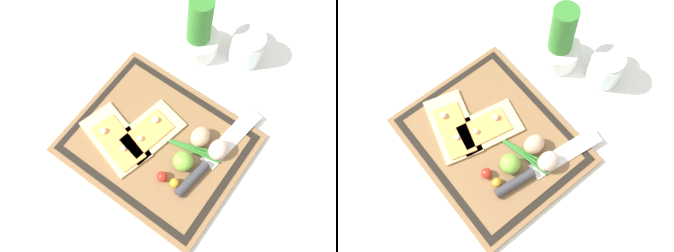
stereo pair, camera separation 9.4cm
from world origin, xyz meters
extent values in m
plane|color=silver|center=(0.00, 0.00, 0.00)|extent=(6.00, 6.00, 0.00)
cube|color=brown|center=(0.00, 0.00, 0.01)|extent=(0.41, 0.34, 0.01)
cube|color=black|center=(0.00, 0.00, 0.01)|extent=(0.39, 0.32, 0.00)
cube|color=brown|center=(0.00, 0.00, 0.02)|extent=(0.35, 0.28, 0.00)
cube|color=#DBBC7F|center=(-0.09, -0.06, 0.02)|extent=(0.20, 0.14, 0.01)
cube|color=#E08E47|center=(-0.07, -0.06, 0.03)|extent=(0.15, 0.10, 0.00)
sphere|color=silver|center=(-0.12, -0.06, 0.03)|extent=(0.02, 0.02, 0.02)
sphere|color=silver|center=(-0.05, -0.07, 0.03)|extent=(0.01, 0.01, 0.01)
cube|color=#DBBC7F|center=(-0.03, 0.01, 0.02)|extent=(0.12, 0.17, 0.01)
cube|color=#E08E47|center=(-0.03, 0.00, 0.03)|extent=(0.09, 0.13, 0.00)
sphere|color=silver|center=(-0.03, 0.04, 0.03)|extent=(0.02, 0.02, 0.02)
sphere|color=silver|center=(-0.04, -0.02, 0.03)|extent=(0.01, 0.01, 0.01)
cube|color=silver|center=(0.14, 0.11, 0.02)|extent=(0.06, 0.19, 0.00)
cylinder|color=#38383D|center=(0.12, -0.03, 0.03)|extent=(0.03, 0.10, 0.02)
ellipsoid|color=tan|center=(0.08, 0.06, 0.04)|extent=(0.04, 0.05, 0.04)
ellipsoid|color=beige|center=(0.13, 0.06, 0.04)|extent=(0.04, 0.05, 0.04)
sphere|color=#70A838|center=(0.08, -0.01, 0.04)|extent=(0.05, 0.05, 0.05)
sphere|color=red|center=(0.06, -0.07, 0.03)|extent=(0.03, 0.03, 0.03)
sphere|color=orange|center=(0.09, -0.06, 0.03)|extent=(0.02, 0.02, 0.02)
cylinder|color=#2D7528|center=(0.01, 0.01, 0.02)|extent=(0.28, 0.06, 0.01)
cylinder|color=#2D7528|center=(0.01, 0.01, 0.02)|extent=(0.28, 0.08, 0.01)
cylinder|color=#2D7528|center=(0.01, 0.01, 0.02)|extent=(0.27, 0.11, 0.01)
cylinder|color=white|center=(-0.08, 0.28, 0.03)|extent=(0.11, 0.11, 0.06)
cylinder|color=#2D7528|center=(-0.08, 0.28, 0.11)|extent=(0.06, 0.06, 0.17)
cylinder|color=silver|center=(0.04, 0.33, 0.04)|extent=(0.09, 0.09, 0.09)
cylinder|color=olive|center=(0.04, 0.33, 0.02)|extent=(0.08, 0.08, 0.03)
cylinder|color=silver|center=(0.04, 0.33, 0.09)|extent=(0.08, 0.08, 0.01)
camera|label=1|loc=(0.21, -0.25, 0.91)|focal=42.00mm
camera|label=2|loc=(0.28, -0.19, 0.91)|focal=42.00mm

